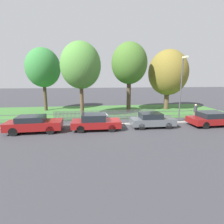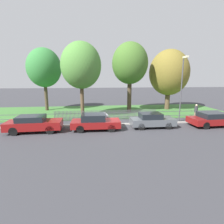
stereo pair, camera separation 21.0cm
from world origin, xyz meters
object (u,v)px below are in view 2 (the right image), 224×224
Objects in this scene: tree_far_left at (169,73)px; parked_car_black_saloon at (95,122)px; parked_car_red_compact at (213,119)px; pedestrian_near_fence at (196,111)px; tree_behind_motorcycle at (81,66)px; covered_motorcycle at (99,117)px; parked_car_silver_hatchback at (34,123)px; tree_mid_park at (130,64)px; tree_nearest_kerb at (44,68)px; parked_car_navy_estate at (152,120)px; street_lamp at (182,82)px.

parked_car_black_saloon is at bearing -139.20° from tree_far_left.
pedestrian_near_fence reaches higher than parked_car_red_compact.
covered_motorcycle is at bearing -58.80° from tree_behind_motorcycle.
tree_mid_park reaches higher than parked_car_silver_hatchback.
tree_behind_motorcycle is (3.63, 4.84, 4.84)m from parked_car_silver_hatchback.
parked_car_black_saloon is 10.66m from pedestrian_near_fence.
tree_mid_park is (10.80, -2.04, 0.47)m from tree_nearest_kerb.
covered_motorcycle is 12.57m from tree_far_left.
tree_behind_motorcycle is 1.00× the size of tree_far_left.
parked_car_navy_estate is 5.86m from pedestrian_near_fence.
street_lamp is at bearing 5.80° from parked_car_silver_hatchback.
street_lamp is at bearing 12.64° from parked_car_black_saloon.
tree_mid_park is (4.09, 5.69, 5.32)m from covered_motorcycle.
covered_motorcycle is (-10.22, 2.00, 0.02)m from parked_car_red_compact.
parked_car_navy_estate is at bearing -120.96° from tree_far_left.
parked_car_black_saloon is at bearing -120.56° from tree_mid_park.
pedestrian_near_fence reaches higher than parked_car_navy_estate.
tree_behind_motorcycle is (-1.29, 4.79, 4.86)m from parked_car_black_saloon.
street_lamp reaches higher than parked_car_silver_hatchback.
street_lamp is at bearing -3.15° from covered_motorcycle.
tree_nearest_kerb is at bearing 169.32° from tree_mid_park.
tree_nearest_kerb is 16.75m from street_lamp.
street_lamp is (-1.76, -7.01, -1.06)m from tree_far_left.
street_lamp is at bearing -57.07° from tree_mid_park.
parked_car_red_compact is at bearing -51.43° from tree_mid_park.
parked_car_silver_hatchback is 13.28m from tree_mid_park.
tree_behind_motorcycle is at bearing -160.96° from tree_far_left.
parked_car_silver_hatchback is 0.54× the size of tree_nearest_kerb.
tree_behind_motorcycle reaches higher than parked_car_black_saloon.
parked_car_black_saloon is 14.02m from tree_far_left.
tree_far_left reaches higher than covered_motorcycle.
tree_behind_motorcycle is (4.99, -4.89, 0.00)m from tree_nearest_kerb.
parked_car_red_compact is 0.56× the size of tree_far_left.
tree_nearest_kerb is 1.29× the size of street_lamp.
pedestrian_near_fence is (11.70, -2.47, -4.62)m from tree_behind_motorcycle.
tree_behind_motorcycle is at bearing 156.16° from parked_car_red_compact.
tree_mid_park is (5.81, 2.85, 0.46)m from tree_behind_motorcycle.
tree_far_left reaches higher than pedestrian_near_fence.
parked_car_navy_estate is 5.68m from parked_car_red_compact.
tree_nearest_kerb is at bearing 151.44° from street_lamp.
parked_car_navy_estate is at bearing 176.19° from parked_car_red_compact.
street_lamp is (7.93, -0.24, 3.21)m from covered_motorcycle.
pedestrian_near_fence is at bearing 16.44° from street_lamp.
parked_car_black_saloon is 10.35m from tree_mid_park.
tree_nearest_kerb is 1.01× the size of tree_behind_motorcycle.
tree_mid_park reaches higher than covered_motorcycle.
tree_far_left reaches higher than street_lamp.
tree_mid_park is at bearing 52.89° from covered_motorcycle.
parked_car_navy_estate is 4.88m from covered_motorcycle.
tree_mid_park is (-0.45, 7.49, 5.35)m from parked_car_navy_estate.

